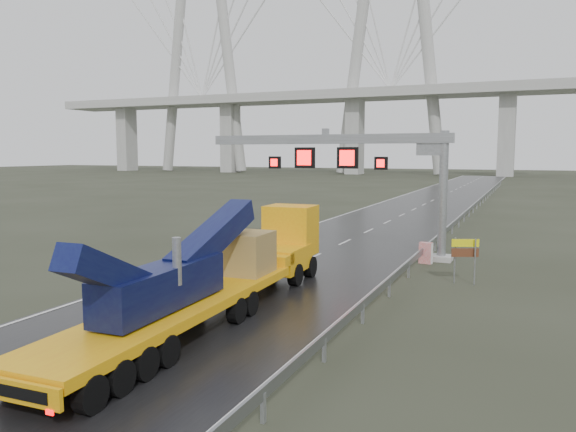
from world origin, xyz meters
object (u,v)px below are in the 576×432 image
at_px(heavy_haul_truck, 231,266).
at_px(striped_barrier, 426,253).
at_px(exit_sign_pair, 465,252).
at_px(sign_gantry, 359,159).

height_order(heavy_haul_truck, striped_barrier, heavy_haul_truck).
relative_size(heavy_haul_truck, exit_sign_pair, 8.35).
xyz_separation_m(sign_gantry, exit_sign_pair, (6.60, -5.30, -4.13)).
relative_size(sign_gantry, heavy_haul_truck, 0.84).
bearing_deg(heavy_haul_truck, sign_gantry, 82.47).
distance_m(sign_gantry, exit_sign_pair, 9.42).
relative_size(sign_gantry, striped_barrier, 12.87).
distance_m(sign_gantry, heavy_haul_truck, 13.62).
height_order(exit_sign_pair, striped_barrier, exit_sign_pair).
xyz_separation_m(sign_gantry, heavy_haul_truck, (-1.31, -12.95, -4.00)).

